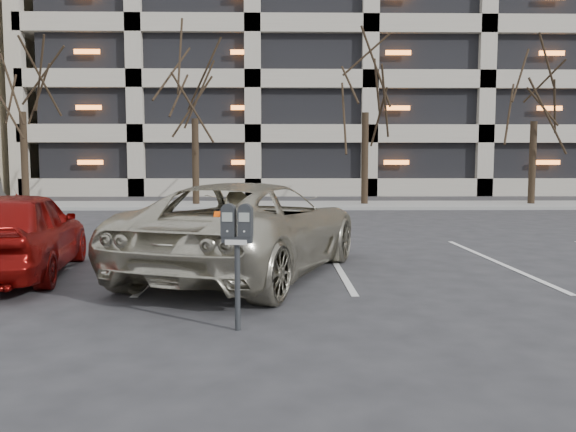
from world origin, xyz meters
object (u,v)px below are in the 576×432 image
Objects in this scene: tree_b at (194,64)px; car_red at (15,233)px; tree_d at (536,69)px; suv_silver at (250,228)px; tree_a at (20,53)px; parking_meter at (237,236)px; tree_c at (366,54)px.

tree_b is 15.77m from car_red.
tree_d is 19.03m from suv_silver.
tree_b is 1.44× the size of suv_silver.
parking_meter is at bearing -60.53° from tree_a.
suv_silver is at bearing -126.80° from tree_d.
tree_a reaches higher than tree_c.
tree_d is 21.38m from parking_meter.
tree_a is 1.07× the size of tree_b.
tree_b is at bearing -101.49° from car_red.
tree_d reaches higher than car_red.
parking_meter is (-10.98, -17.73, -4.69)m from tree_d.
tree_a reaches higher than suv_silver.
tree_c is 1.55× the size of suv_silver.
tree_a is 1.55× the size of suv_silver.
suv_silver is (2.99, -14.72, -5.10)m from tree_b.
car_red is at bearing -134.24° from tree_d.
suv_silver is (9.99, -14.72, -5.53)m from tree_a.
tree_b is at bearing 180.00° from tree_d.
tree_c is 17.58m from car_red.
tree_a is at bearing -35.49° from suv_silver.
tree_d reaches higher than parking_meter.
tree_a is at bearing 180.00° from tree_b.
tree_a is at bearing -75.99° from car_red.
car_red is at bearing 23.34° from suv_silver.
tree_c is at bearing 0.00° from tree_b.
tree_c is at bearing -84.90° from suv_silver.
parking_meter is (10.02, -17.73, -5.28)m from tree_a.
tree_d is 1.41× the size of suv_silver.
suv_silver is (-11.01, -14.72, -4.95)m from tree_d.
tree_b is 14.00m from tree_d.
tree_b is (7.00, 0.00, -0.44)m from tree_a.
suv_silver is 3.51m from car_red.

